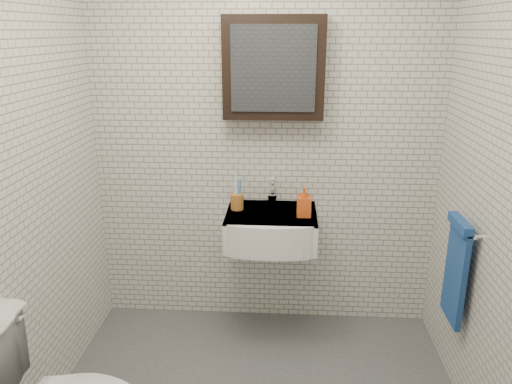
% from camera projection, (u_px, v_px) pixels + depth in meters
% --- Properties ---
extents(room_shell, '(2.22, 2.02, 2.51)m').
position_uv_depth(room_shell, '(255.00, 140.00, 2.13)').
color(room_shell, silver).
rests_on(room_shell, ground).
extents(washbasin, '(0.55, 0.50, 0.20)m').
position_uv_depth(washbasin, '(271.00, 229.00, 3.05)').
color(washbasin, white).
rests_on(washbasin, room_shell).
extents(faucet, '(0.06, 0.20, 0.15)m').
position_uv_depth(faucet, '(272.00, 194.00, 3.18)').
color(faucet, silver).
rests_on(faucet, washbasin).
extents(mirror_cabinet, '(0.60, 0.15, 0.60)m').
position_uv_depth(mirror_cabinet, '(274.00, 68.00, 2.94)').
color(mirror_cabinet, black).
rests_on(mirror_cabinet, room_shell).
extents(towel_rail, '(0.09, 0.30, 0.58)m').
position_uv_depth(towel_rail, '(456.00, 266.00, 2.63)').
color(towel_rail, silver).
rests_on(towel_rail, room_shell).
extents(toothbrush_cup, '(0.08, 0.08, 0.22)m').
position_uv_depth(toothbrush_cup, '(237.00, 201.00, 3.09)').
color(toothbrush_cup, '#9C6127').
rests_on(toothbrush_cup, washbasin).
extents(soap_bottle, '(0.08, 0.09, 0.18)m').
position_uv_depth(soap_bottle, '(304.00, 201.00, 2.97)').
color(soap_bottle, orange).
rests_on(soap_bottle, washbasin).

